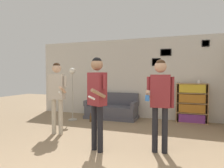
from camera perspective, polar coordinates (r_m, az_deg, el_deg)
The scene contains 9 objects.
wall_back at distance 6.89m, azimuth 7.98°, elevation 1.66°, with size 7.72×0.08×2.70m.
couch at distance 6.82m, azimuth -0.00°, elevation -7.36°, with size 1.74×0.80×0.84m.
bookshelf at distance 6.58m, azimuth 21.83°, elevation -5.10°, with size 0.91×0.30×1.21m.
floor_lamp at distance 6.54m, azimuth -11.25°, elevation 0.11°, with size 0.28×0.28×1.69m.
person_player_foreground_left at distance 5.09m, azimuth -15.48°, elevation -1.64°, with size 0.54×0.45×1.76m.
person_player_foreground_center at distance 3.81m, azimuth -4.33°, elevation -2.55°, with size 0.45×0.60×1.80m.
person_watcher_holding_cup at distance 3.82m, azimuth 13.60°, elevation -3.14°, with size 0.50×0.46×1.75m.
bottle_on_floor at distance 6.35m, azimuth -6.15°, elevation -9.74°, with size 0.06×0.06×0.27m.
drinking_cup at distance 6.54m, azimuth 23.58°, elevation 0.60°, with size 0.09×0.09×0.10m.
Camera 1 is at (1.42, -2.34, 1.46)m, focal length 32.00 mm.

